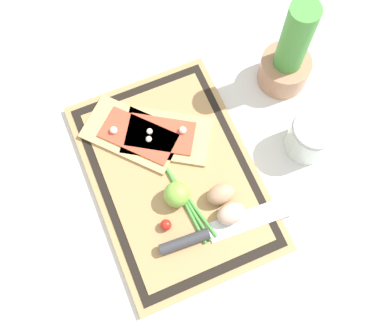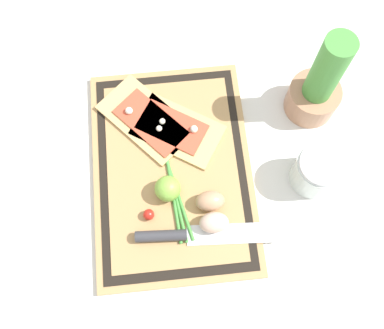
% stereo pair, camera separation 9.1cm
% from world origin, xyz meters
% --- Properties ---
extents(ground_plane, '(6.00, 6.00, 0.00)m').
position_xyz_m(ground_plane, '(0.00, 0.00, 0.00)').
color(ground_plane, silver).
extents(cutting_board, '(0.47, 0.33, 0.02)m').
position_xyz_m(cutting_board, '(0.00, 0.00, 0.01)').
color(cutting_board, tan).
rests_on(cutting_board, ground_plane).
extents(pizza_slice_near, '(0.22, 0.21, 0.02)m').
position_xyz_m(pizza_slice_near, '(-0.11, -0.04, 0.02)').
color(pizza_slice_near, tan).
rests_on(pizza_slice_near, cutting_board).
extents(pizza_slice_far, '(0.19, 0.21, 0.02)m').
position_xyz_m(pizza_slice_far, '(-0.09, 0.02, 0.02)').
color(pizza_slice_far, tan).
rests_on(pizza_slice_far, cutting_board).
extents(knife, '(0.05, 0.28, 0.02)m').
position_xyz_m(knife, '(0.14, 0.01, 0.02)').
color(knife, silver).
rests_on(knife, cutting_board).
extents(egg_brown, '(0.04, 0.06, 0.04)m').
position_xyz_m(egg_brown, '(0.08, 0.07, 0.04)').
color(egg_brown, tan).
rests_on(egg_brown, cutting_board).
extents(egg_pink, '(0.04, 0.06, 0.04)m').
position_xyz_m(egg_pink, '(0.12, 0.07, 0.04)').
color(egg_pink, beige).
rests_on(egg_pink, cutting_board).
extents(lime, '(0.05, 0.05, 0.05)m').
position_xyz_m(lime, '(0.05, -0.01, 0.04)').
color(lime, '#7FB742').
rests_on(lime, cutting_board).
extents(cherry_tomato_red, '(0.02, 0.02, 0.02)m').
position_xyz_m(cherry_tomato_red, '(0.09, -0.05, 0.03)').
color(cherry_tomato_red, red).
rests_on(cherry_tomato_red, cutting_board).
extents(scallion_bunch, '(0.33, 0.08, 0.01)m').
position_xyz_m(scallion_bunch, '(-0.01, -0.01, 0.02)').
color(scallion_bunch, '#47933D').
rests_on(scallion_bunch, cutting_board).
extents(herb_pot, '(0.11, 0.11, 0.24)m').
position_xyz_m(herb_pot, '(-0.12, 0.31, 0.08)').
color(herb_pot, '#AD7A5B').
rests_on(herb_pot, ground_plane).
extents(sauce_jar, '(0.09, 0.09, 0.09)m').
position_xyz_m(sauce_jar, '(0.04, 0.29, 0.04)').
color(sauce_jar, silver).
rests_on(sauce_jar, ground_plane).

